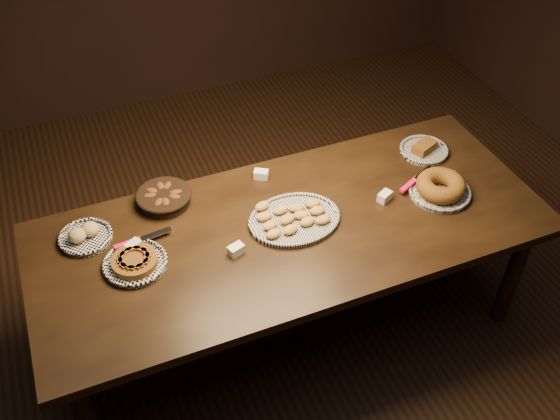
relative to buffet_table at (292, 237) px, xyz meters
name	(u,v)px	position (x,y,z in m)	size (l,w,h in m)	color
ground	(291,324)	(0.00, 0.00, -0.68)	(5.00, 5.00, 0.00)	black
buffet_table	(292,237)	(0.00, 0.00, 0.00)	(2.40, 1.00, 0.75)	black
apple_tart_plate	(135,262)	(-0.73, 0.03, 0.09)	(0.34, 0.30, 0.05)	white
madeleine_platter	(293,219)	(0.01, 0.02, 0.09)	(0.43, 0.35, 0.05)	black
bundt_cake_plate	(440,188)	(0.75, -0.07, 0.11)	(0.34, 0.34, 0.10)	black
croissant_basket	(164,197)	(-0.51, 0.38, 0.11)	(0.28, 0.28, 0.07)	black
bread_roll_plate	(85,235)	(-0.90, 0.27, 0.10)	(0.24, 0.24, 0.08)	white
loaf_plate	(424,149)	(0.87, 0.25, 0.09)	(0.26, 0.26, 0.06)	black
tent_cards	(298,207)	(0.06, 0.09, 0.10)	(1.65, 0.52, 0.04)	white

